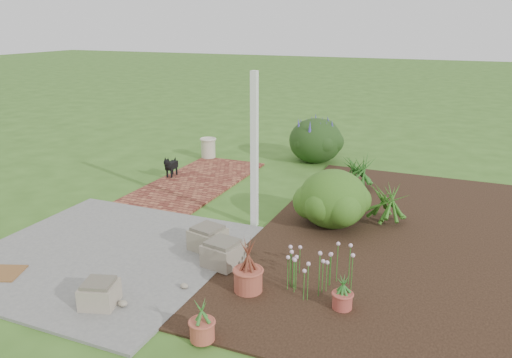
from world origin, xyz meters
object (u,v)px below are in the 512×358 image
at_px(stone_trough_near, 100,295).
at_px(black_dog, 171,165).
at_px(evergreen_shrub, 333,197).
at_px(cream_ceramic_urn, 208,148).

xyz_separation_m(stone_trough_near, black_dog, (-1.96, 4.64, 0.12)).
height_order(stone_trough_near, black_dog, black_dog).
relative_size(black_dog, evergreen_shrub, 0.44).
xyz_separation_m(black_dog, cream_ceramic_urn, (-0.02, 1.71, -0.02)).
height_order(stone_trough_near, evergreen_shrub, evergreen_shrub).
height_order(black_dog, cream_ceramic_urn, cream_ceramic_urn).
bearing_deg(black_dog, evergreen_shrub, -21.93).
xyz_separation_m(stone_trough_near, evergreen_shrub, (1.87, 3.43, 0.33)).
height_order(stone_trough_near, cream_ceramic_urn, cream_ceramic_urn).
bearing_deg(evergreen_shrub, stone_trough_near, -118.56).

